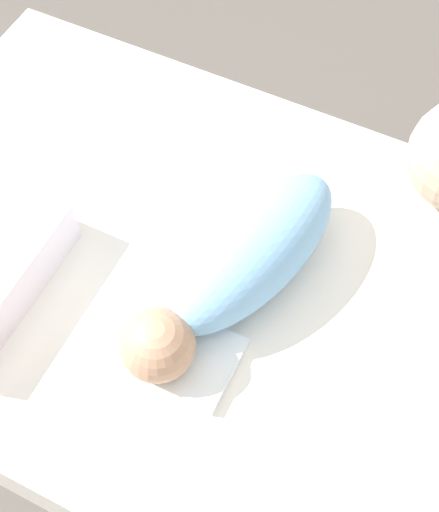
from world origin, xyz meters
TOP-DOWN VIEW (x-y plane):
  - ground_plane at (0.00, 0.00)m, footprint 12.00×12.00m
  - bed_mattress at (0.00, 0.00)m, footprint 1.31×0.91m
  - burp_cloth at (0.04, -0.16)m, footprint 0.25×0.14m
  - swaddled_baby at (0.09, 0.00)m, footprint 0.27×0.50m

SIDE VIEW (x-z plane):
  - ground_plane at x=0.00m, z-range 0.00..0.00m
  - bed_mattress at x=0.00m, z-range 0.00..0.20m
  - burp_cloth at x=0.04m, z-range 0.20..0.22m
  - swaddled_baby at x=0.09m, z-range 0.20..0.35m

